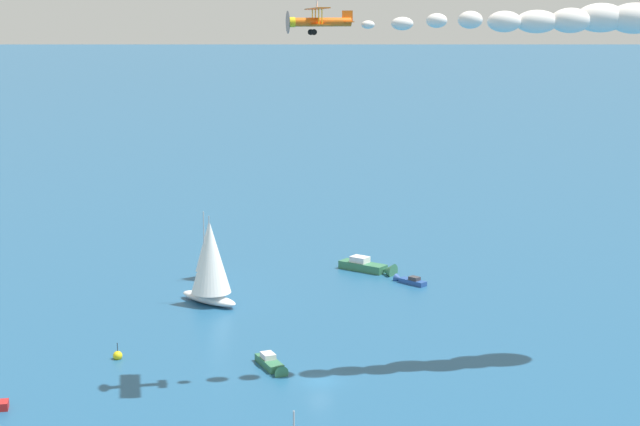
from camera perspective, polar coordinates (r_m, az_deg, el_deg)
The scene contains 9 objects.
ground_plane at distance 116.54m, azimuth -0.00°, elevation -9.05°, with size 2000.00×2000.00×0.00m, color #1E517A.
motorboat_far_stbd at distance 155.87m, azimuth 4.79°, elevation -3.64°, with size 5.43×1.73×1.55m.
motorboat_inshore at distance 162.05m, azimuth 2.70°, elevation -2.92°, with size 9.65×4.33×2.71m.
sailboat_trailing at distance 157.78m, azimuth -5.98°, elevation -1.97°, with size 7.50×5.96×9.73m.
sailboat_ahead at distance 144.38m, azimuth -5.91°, elevation -2.67°, with size 10.15×6.15×12.72m.
motorboat_outer_ring_b at distance 120.33m, azimuth -2.59°, elevation -8.14°, with size 6.63×3.59×1.87m.
marker_buoy at distance 125.63m, azimuth -10.82°, elevation -7.54°, with size 1.10×1.10×2.10m.
biplane_lead at distance 109.19m, azimuth -0.15°, elevation 10.30°, with size 6.91×6.96×3.58m.
smoke_trail_lead at distance 120.42m, azimuth 16.07°, elevation 10.03°, with size 23.06×36.89×4.09m.
Camera 1 is at (-81.64, 72.56, 40.63)m, focal length 59.52 mm.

